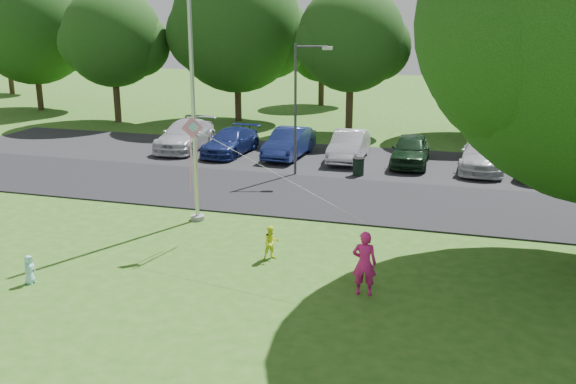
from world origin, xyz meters
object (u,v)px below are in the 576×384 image
(child_yellow, at_px, (271,243))
(kite, at_px, (195,142))
(flagpole, at_px, (193,103))
(street_lamp, at_px, (301,98))
(woman, at_px, (364,263))
(child_blue, at_px, (29,269))
(trash_can, at_px, (358,167))

(child_yellow, distance_m, kite, 3.89)
(flagpole, distance_m, street_lamp, 7.45)
(woman, relative_size, child_blue, 2.17)
(trash_can, bearing_deg, street_lamp, -168.70)
(flagpole, distance_m, kite, 2.60)
(trash_can, bearing_deg, child_blue, -114.76)
(flagpole, relative_size, street_lamp, 1.71)
(child_yellow, distance_m, child_blue, 6.80)
(flagpole, bearing_deg, trash_can, 60.42)
(trash_can, distance_m, kite, 10.86)
(flagpole, xyz_separation_m, trash_can, (4.38, 7.71, -3.74))
(woman, bearing_deg, trash_can, -83.80)
(flagpole, distance_m, woman, 8.76)
(street_lamp, bearing_deg, kite, -110.56)
(kite, bearing_deg, child_yellow, -43.07)
(woman, relative_size, kite, 0.29)
(street_lamp, relative_size, kite, 0.95)
(kite, bearing_deg, street_lamp, 55.10)
(child_yellow, bearing_deg, woman, -68.27)
(woman, height_order, child_blue, woman)
(flagpole, xyz_separation_m, street_lamp, (1.82, 7.20, -0.65))
(street_lamp, height_order, child_blue, street_lamp)
(trash_can, bearing_deg, flagpole, -119.58)
(child_blue, bearing_deg, kite, -37.30)
(woman, xyz_separation_m, child_yellow, (-3.08, 1.67, -0.35))
(woman, bearing_deg, kite, -26.56)
(street_lamp, bearing_deg, flagpole, -120.09)
(flagpole, distance_m, child_yellow, 5.89)
(child_yellow, xyz_separation_m, child_blue, (-5.80, -3.56, -0.12))
(flagpole, height_order, trash_can, flagpole)
(street_lamp, relative_size, child_yellow, 5.59)
(flagpole, relative_size, child_blue, 12.36)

